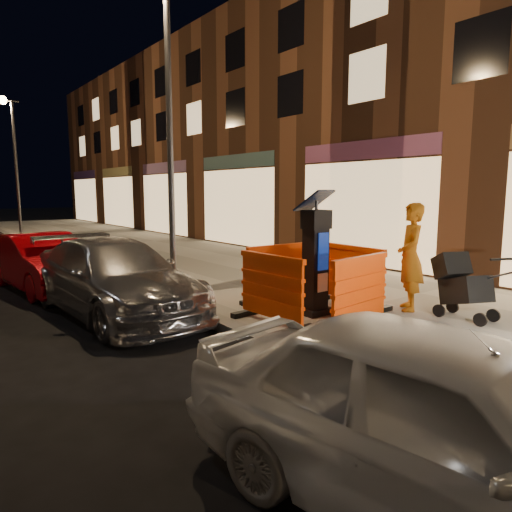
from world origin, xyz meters
TOP-DOWN VIEW (x-y plane):
  - ground_plane at (0.00, 0.00)m, footprint 120.00×120.00m
  - sidewalk at (3.00, 0.00)m, footprint 6.00×60.00m
  - kerb at (0.00, 0.00)m, footprint 0.30×60.00m
  - parking_kiosk at (1.43, 0.20)m, footprint 0.63×0.63m
  - barrier_front at (1.43, -0.75)m, footprint 1.45×0.72m
  - barrier_back at (1.43, 1.15)m, footprint 1.41×0.62m
  - barrier_kerbside at (0.48, 0.20)m, footprint 0.65×1.43m
  - barrier_bldgside at (2.38, 0.20)m, footprint 0.59×1.41m
  - car_silver at (-1.02, 2.80)m, footprint 2.13×4.70m
  - car_red at (-1.55, 5.72)m, footprint 1.72×3.95m
  - man at (2.92, -0.60)m, footprint 0.79×0.79m
  - stroller at (3.12, -1.50)m, footprint 0.85×0.99m
  - street_lamp_mid at (0.25, 3.00)m, footprint 0.12×0.12m
  - street_lamp_far at (0.25, 18.00)m, footprint 0.12×0.12m

SIDE VIEW (x-z plane):
  - ground_plane at x=0.00m, z-range 0.00..0.00m
  - car_silver at x=-1.02m, z-range -0.67..0.67m
  - car_red at x=-1.55m, z-range -0.63..0.63m
  - sidewalk at x=3.00m, z-range 0.00..0.15m
  - kerb at x=0.00m, z-range 0.00..0.15m
  - stroller at x=3.12m, z-range 0.15..1.20m
  - barrier_front at x=1.43m, z-range 0.15..1.24m
  - barrier_back at x=1.43m, z-range 0.15..1.24m
  - barrier_kerbside at x=0.48m, z-range 0.15..1.24m
  - barrier_bldgside at x=2.38m, z-range 0.15..1.24m
  - man at x=2.92m, z-range 0.15..2.01m
  - parking_kiosk at x=1.43m, z-range 0.15..2.10m
  - street_lamp_mid at x=0.25m, z-range 0.15..6.15m
  - street_lamp_far at x=0.25m, z-range 0.15..6.15m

